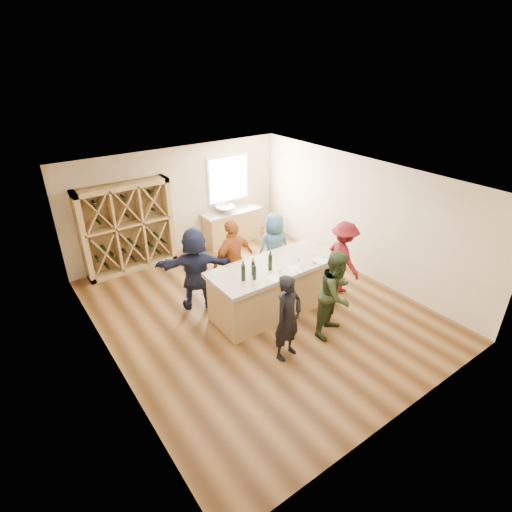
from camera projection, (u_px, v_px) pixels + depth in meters
floor at (258, 311)px, 8.53m from camera, size 6.00×7.00×0.10m
ceiling at (258, 178)px, 7.19m from camera, size 6.00×7.00×0.10m
wall_back at (178, 201)px, 10.42m from camera, size 6.00×0.10×2.80m
wall_front at (414, 346)px, 5.30m from camera, size 6.00×0.10×2.80m
wall_left at (101, 300)px, 6.28m from camera, size 0.10×7.00×2.80m
wall_right at (362, 216)px, 9.44m from camera, size 0.10×7.00×2.80m
window_frame at (228, 179)px, 10.98m from camera, size 1.30×0.06×1.30m
window_pane at (229, 179)px, 10.96m from camera, size 1.18×0.01×1.18m
wine_rack at (128, 228)px, 9.58m from camera, size 2.20×0.45×2.20m
back_counter_base at (232, 227)px, 11.34m from camera, size 1.60×0.58×0.86m
back_counter_top at (231, 212)px, 11.13m from camera, size 1.70×0.62×0.06m
sink at (225, 209)px, 10.97m from camera, size 0.54×0.54×0.19m
faucet at (222, 205)px, 11.07m from camera, size 0.02×0.02×0.30m
tasting_counter_base at (274, 289)px, 8.25m from camera, size 2.60×1.00×1.00m
tasting_counter_top at (275, 266)px, 8.00m from camera, size 2.72×1.12×0.08m
wine_bottle_a at (243, 273)px, 7.37m from camera, size 0.10×0.10×0.33m
wine_bottle_b at (254, 273)px, 7.41m from camera, size 0.09×0.09×0.28m
wine_bottle_c at (253, 268)px, 7.57m from camera, size 0.09×0.09×0.28m
wine_bottle_e at (270, 262)px, 7.73m from camera, size 0.10×0.10×0.33m
wine_glass_a at (280, 275)px, 7.44m from camera, size 0.08×0.08×0.19m
wine_glass_b at (298, 267)px, 7.72m from camera, size 0.07×0.07×0.19m
wine_glass_c at (315, 259)px, 7.99m from camera, size 0.09×0.09×0.20m
wine_glass_d at (298, 257)px, 8.12m from camera, size 0.07×0.07×0.17m
tasting_menu_a at (274, 278)px, 7.52m from camera, size 0.21×0.28×0.00m
tasting_menu_b at (295, 269)px, 7.82m from camera, size 0.31×0.36×0.00m
tasting_menu_c at (320, 260)px, 8.15m from camera, size 0.29×0.34×0.00m
person_near_left at (288, 318)px, 6.84m from camera, size 0.67×0.54×1.63m
person_near_right at (336, 294)px, 7.43m from camera, size 0.94×0.70×1.73m
person_server at (343, 257)px, 8.83m from camera, size 0.71×1.15×1.66m
person_far_mid at (233, 260)px, 8.52m from camera, size 1.15×0.72×1.83m
person_far_right at (274, 248)px, 9.26m from camera, size 0.86×0.61×1.65m
person_far_left at (196, 269)px, 8.21m from camera, size 1.76×1.27×1.80m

